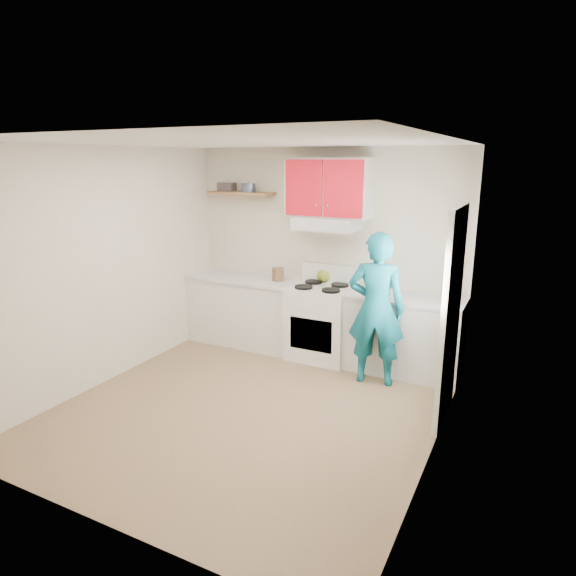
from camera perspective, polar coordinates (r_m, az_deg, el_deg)
The scene contains 21 objects.
floor at distance 5.24m, azimuth -4.30°, elevation -13.45°, with size 3.80×3.80×0.00m, color brown.
ceiling at distance 4.64m, azimuth -4.93°, elevation 16.27°, with size 3.60×3.80×0.04m, color white.
back_wall at distance 6.44m, azimuth 4.26°, elevation 4.11°, with size 3.60×0.04×2.60m, color beige.
front_wall at distance 3.38m, azimuth -21.71°, elevation -6.47°, with size 3.60×0.04×2.60m, color beige.
left_wall at distance 5.90m, azimuth -19.71°, elevation 2.36°, with size 0.04×3.80×2.60m, color beige.
right_wall at distance 4.16m, azimuth 17.12°, elevation -2.23°, with size 0.04×3.80×2.60m, color beige.
door at distance 4.90m, azimuth 18.05°, elevation -3.16°, with size 0.05×0.85×2.05m, color white.
door_glass at distance 4.80m, azimuth 18.13°, elevation 1.72°, with size 0.01×0.55×0.95m, color white.
counter_left at distance 6.84m, azimuth -4.92°, elevation -2.61°, with size 1.52×0.60×0.90m, color silver.
counter_right at distance 6.03m, azimuth 13.06°, elevation -5.29°, with size 1.32×0.60×0.90m, color silver.
stove at distance 6.31m, azimuth 3.81°, elevation -3.96°, with size 0.76×0.65×0.92m, color white.
range_hood at distance 6.14m, azimuth 4.39°, elevation 7.34°, with size 0.76×0.44×0.15m, color silver.
upper_cabinets at distance 6.15m, azimuth 4.67°, elevation 11.32°, with size 1.02×0.33×0.70m, color #B50F1C.
shelf at distance 6.74m, azimuth -5.34°, elevation 10.72°, with size 0.90×0.30×0.04m, color brown.
books at distance 6.90m, azimuth -6.99°, elevation 11.37°, with size 0.22×0.15×0.11m, color #423A3D.
tin at distance 6.65m, azimuth -4.53°, elevation 11.34°, with size 0.19×0.19×0.12m, color #333D4C.
kettle at distance 6.43m, azimuth 4.15°, elevation 1.40°, with size 0.19×0.19×0.17m, color olive.
crock at distance 6.49m, azimuth -1.16°, elevation 1.48°, with size 0.16×0.16×0.19m, color #4F3722.
cutting_board at distance 5.91m, azimuth 9.98°, elevation -0.89°, with size 0.27×0.20×0.02m, color olive.
silicone_mat at distance 5.81m, azimuth 15.33°, elevation -1.53°, with size 0.28×0.23×0.01m, color red.
person at distance 5.57m, azimuth 10.02°, elevation -2.38°, with size 0.63×0.41×1.72m, color #0C5D6E.
Camera 1 is at (2.43, -3.95, 2.44)m, focal length 31.20 mm.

